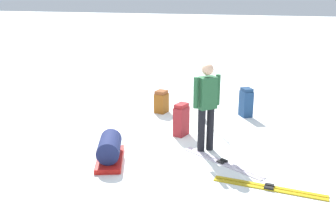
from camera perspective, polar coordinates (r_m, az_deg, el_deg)
The scene contains 9 objects.
ground_plane at distance 7.87m, azimuth 0.00°, elevation -4.87°, with size 80.00×80.00×0.00m, color white.
skier_standing at distance 7.27m, azimuth 5.68°, elevation 1.11°, with size 0.42×0.44×1.70m.
ski_pair_near at distance 7.09m, azimuth 7.94°, elevation -7.53°, with size 1.07×1.57×0.05m.
ski_pair_far at distance 6.40m, azimuth 14.59°, elevation -10.90°, with size 0.37×1.76×0.05m.
backpack_large_dark at distance 8.20m, azimuth 1.95°, elevation -1.38°, with size 0.38×0.30×0.70m.
backpack_bright at distance 9.60m, azimuth 11.37°, elevation 1.15°, with size 0.39×0.37×0.71m.
backpack_small_spare at distance 9.74m, azimuth -0.98°, elevation 1.29°, with size 0.36×0.33×0.57m.
ski_poles_planted_near at distance 8.88m, azimuth 5.56°, elevation 2.90°, with size 0.18×0.10×1.39m.
gear_sled at distance 7.08m, azimuth -8.56°, elevation -5.72°, with size 1.17×0.77×0.49m.
Camera 1 is at (-7.02, -1.92, 2.99)m, focal length 41.57 mm.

